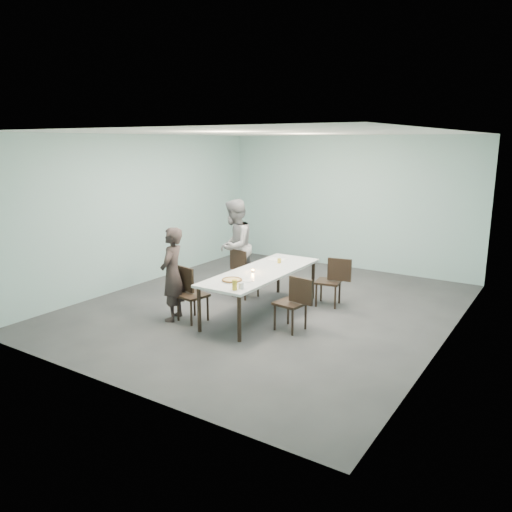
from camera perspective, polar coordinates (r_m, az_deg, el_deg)
The scene contains 16 objects.
ground at distance 8.88m, azimuth 1.34°, elevation -5.84°, with size 7.00×7.00×0.00m, color #333335.
room_shell at distance 8.45m, azimuth 1.41°, elevation 7.28°, with size 6.02×7.02×3.01m.
table at distance 8.35m, azimuth 0.65°, elevation -2.08°, with size 0.93×2.61×0.75m.
chair_near_left at distance 8.20m, azimuth -7.63°, elevation -3.88°, with size 0.64×0.49×0.87m.
chair_far_left at distance 9.39m, azimuth -1.58°, elevation -1.61°, with size 0.64×0.50×0.87m.
chair_near_right at distance 7.66m, azimuth 4.45°, elevation -5.02°, with size 0.64×0.47×0.87m.
chair_far_right at distance 8.92m, azimuth 8.79°, elevation -2.54°, with size 0.64×0.49×0.87m.
diner_near at distance 8.18m, azimuth -9.54°, elevation -2.06°, with size 0.56×0.37×1.53m, color black.
diner_far at distance 9.57m, azimuth -2.46°, elevation 1.12°, with size 0.87×0.68×1.80m, color gray.
pizza at distance 7.72m, azimuth -2.76°, elevation -2.77°, with size 0.34×0.34×0.04m.
side_plate at distance 7.74m, azimuth -0.89°, elevation -2.83°, with size 0.18×0.18×0.01m, color white.
beer_glass at distance 7.26m, azimuth -2.46°, elevation -3.33°, with size 0.08×0.08×0.15m, color gold.
water_tumbler at distance 7.33m, azimuth -1.72°, elevation -3.41°, with size 0.08×0.08×0.09m, color silver.
tealight at distance 8.23m, azimuth -0.38°, elevation -1.76°, with size 0.06×0.06×0.05m.
amber_tumbler at distance 8.88m, azimuth 2.67°, elevation -0.54°, with size 0.07×0.07×0.08m, color gold.
menu at distance 9.14m, azimuth 2.36°, elevation -0.38°, with size 0.30×0.22×0.01m, color silver.
Camera 1 is at (4.39, -7.17, 2.86)m, focal length 35.00 mm.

